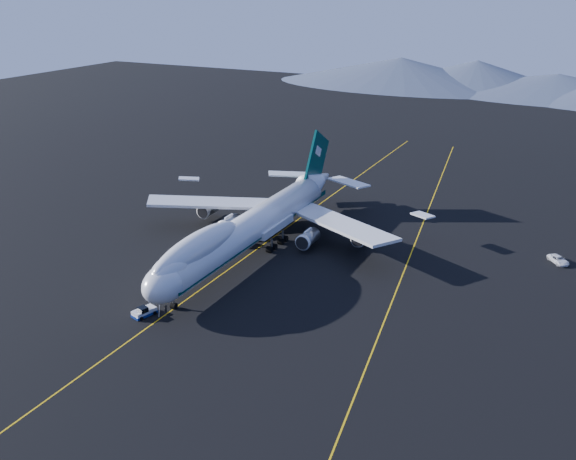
% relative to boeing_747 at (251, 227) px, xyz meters
% --- Properties ---
extents(ground, '(500.00, 500.00, 0.00)m').
position_rel_boeing_747_xyz_m(ground, '(-0.00, -0.03, -5.81)').
color(ground, black).
rests_on(ground, ground).
extents(taxiway_line_main, '(0.25, 220.00, 0.01)m').
position_rel_boeing_747_xyz_m(taxiway_line_main, '(-0.00, -0.03, -5.80)').
color(taxiway_line_main, gold).
rests_on(taxiway_line_main, ground).
extents(taxiway_line_side, '(28.08, 198.09, 0.01)m').
position_rel_boeing_747_xyz_m(taxiway_line_side, '(30.00, 9.97, -5.80)').
color(taxiway_line_side, gold).
rests_on(taxiway_line_side, ground).
extents(boeing_747, '(59.62, 72.43, 19.37)m').
position_rel_boeing_747_xyz_m(boeing_747, '(0.00, 0.00, 0.00)').
color(boeing_747, silver).
rests_on(boeing_747, ground).
extents(pushback_tug, '(3.17, 4.49, 1.78)m').
position_rel_boeing_747_xyz_m(pushback_tug, '(-3.00, -30.68, -5.26)').
color(pushback_tug, silver).
rests_on(pushback_tug, ground).
extents(service_van, '(4.91, 5.33, 1.38)m').
position_rel_boeing_747_xyz_m(service_van, '(56.71, 22.95, -5.12)').
color(service_van, white).
rests_on(service_van, ground).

